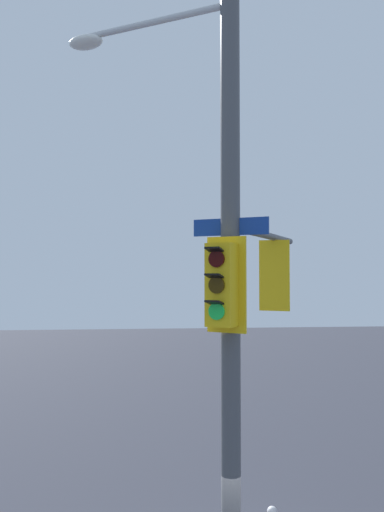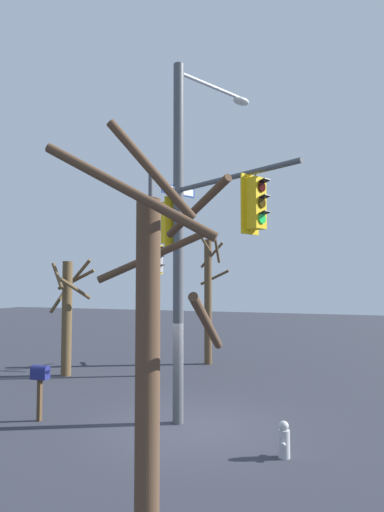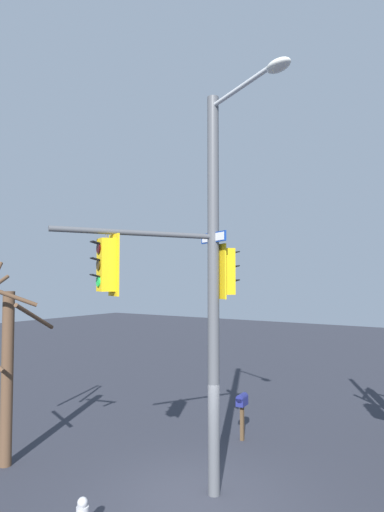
# 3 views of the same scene
# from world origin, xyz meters

# --- Properties ---
(main_signal_pole_assembly) EXTENTS (4.37, 3.95, 9.29)m
(main_signal_pole_assembly) POSITION_xyz_m (0.13, -0.04, 5.12)
(main_signal_pole_assembly) COLOR #4C4F54
(main_signal_pole_assembly) RESTS_ON ground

